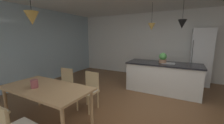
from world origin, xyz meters
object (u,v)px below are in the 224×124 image
(refrigerator, at_px, (201,57))
(chair_far_right, at_px, (89,90))
(vase_on_dining_table, at_px, (34,84))
(potted_plant_on_island, at_px, (163,58))
(chair_far_left, at_px, (64,84))
(kitchen_island, at_px, (163,77))
(dining_table, at_px, (46,90))

(refrigerator, bearing_deg, chair_far_right, -126.48)
(chair_far_right, distance_m, vase_on_dining_table, 1.14)
(chair_far_right, height_order, potted_plant_on_island, potted_plant_on_island)
(chair_far_left, xyz_separation_m, vase_on_dining_table, (0.24, -0.93, 0.33))
(refrigerator, relative_size, potted_plant_on_island, 6.30)
(potted_plant_on_island, bearing_deg, refrigerator, 50.25)
(chair_far_right, height_order, kitchen_island, kitchen_island)
(kitchen_island, bearing_deg, chair_far_left, -137.85)
(chair_far_right, xyz_separation_m, vase_on_dining_table, (-0.56, -0.93, 0.33))
(refrigerator, distance_m, vase_on_dining_table, 5.15)
(dining_table, distance_m, chair_far_left, 0.92)
(chair_far_left, xyz_separation_m, kitchen_island, (2.17, 1.96, -0.01))
(kitchen_island, bearing_deg, vase_on_dining_table, -123.65)
(chair_far_left, relative_size, refrigerator, 0.44)
(kitchen_island, xyz_separation_m, potted_plant_on_island, (-0.03, -0.00, 0.59))
(chair_far_left, height_order, kitchen_island, kitchen_island)
(refrigerator, bearing_deg, kitchen_island, -128.96)
(dining_table, distance_m, refrigerator, 4.97)
(refrigerator, bearing_deg, potted_plant_on_island, -129.75)
(potted_plant_on_island, xyz_separation_m, vase_on_dining_table, (-1.89, -2.89, -0.25))
(refrigerator, bearing_deg, vase_on_dining_table, -125.39)
(chair_far_right, distance_m, potted_plant_on_island, 2.44)
(dining_table, relative_size, refrigerator, 0.90)
(chair_far_left, distance_m, vase_on_dining_table, 1.02)
(kitchen_island, xyz_separation_m, refrigerator, (1.06, 1.31, 0.53))
(chair_far_left, relative_size, kitchen_island, 0.40)
(chair_far_right, relative_size, kitchen_island, 0.40)
(chair_far_right, xyz_separation_m, potted_plant_on_island, (1.33, 1.96, 0.58))
(refrigerator, bearing_deg, dining_table, -124.69)
(dining_table, height_order, vase_on_dining_table, vase_on_dining_table)
(dining_table, height_order, chair_far_right, chair_far_right)
(kitchen_island, bearing_deg, chair_far_right, -124.72)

